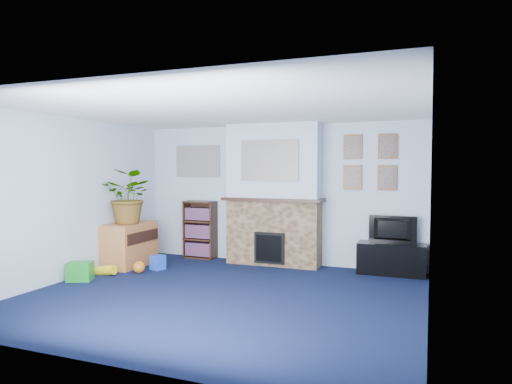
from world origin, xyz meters
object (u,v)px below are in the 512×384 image
at_px(tv_stand, 392,260).
at_px(television, 392,230).
at_px(bookshelf, 200,231).
at_px(sideboard, 130,245).

relative_size(tv_stand, television, 1.41).
xyz_separation_m(television, bookshelf, (-3.39, 0.06, -0.20)).
distance_m(television, sideboard, 4.31).
distance_m(tv_stand, television, 0.47).
xyz_separation_m(tv_stand, television, (-0.00, 0.02, 0.47)).
height_order(television, sideboard, television).
relative_size(television, sideboard, 0.78).
bearing_deg(tv_stand, television, 90.00).
xyz_separation_m(tv_stand, sideboard, (-4.19, -0.95, 0.12)).
bearing_deg(sideboard, television, 13.03).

